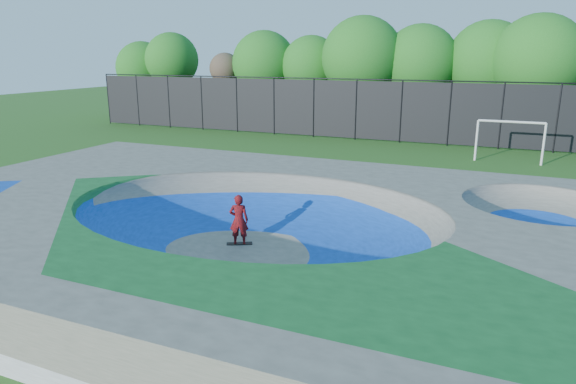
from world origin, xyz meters
name	(u,v)px	position (x,y,z in m)	size (l,w,h in m)	color
ground	(255,254)	(0.00, 0.00, 0.00)	(120.00, 120.00, 0.00)	#235116
skate_deck	(254,230)	(0.00, 0.00, 0.75)	(22.00, 14.00, 1.50)	gray
skater	(239,220)	(-0.77, 0.50, 0.79)	(0.58, 0.38, 1.58)	#B00E11
skateboard	(240,244)	(-0.77, 0.50, 0.03)	(0.78, 0.22, 0.05)	black
soccer_goal	(510,134)	(6.56, 16.84, 1.56)	(3.39, 0.12, 2.24)	silver
fence	(401,110)	(0.00, 21.00, 2.10)	(48.09, 0.09, 4.04)	black
treeline	(442,64)	(1.69, 26.23, 4.94)	(53.28, 7.50, 8.33)	#493524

